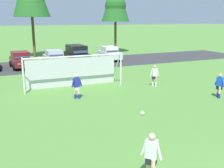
% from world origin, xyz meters
% --- Properties ---
extents(ground_plane, '(400.00, 400.00, 0.00)m').
position_xyz_m(ground_plane, '(0.00, 15.00, 0.00)').
color(ground_plane, '#518438').
extents(parking_lot_strip, '(52.00, 8.40, 0.01)m').
position_xyz_m(parking_lot_strip, '(0.00, 26.02, 0.00)').
color(parking_lot_strip, '#333335').
rests_on(parking_lot_strip, ground).
extents(soccer_ball, '(0.22, 0.22, 0.22)m').
position_xyz_m(soccer_ball, '(1.11, 7.89, 0.11)').
color(soccer_ball, white).
rests_on(soccer_ball, ground).
extents(soccer_goal, '(7.48, 2.18, 2.57)m').
position_xyz_m(soccer_goal, '(-0.62, 15.48, 1.29)').
color(soccer_goal, white).
rests_on(soccer_goal, ground).
extents(player_striker_near, '(0.51, 0.64, 1.64)m').
position_xyz_m(player_striker_near, '(-1.66, 2.64, 0.82)').
color(player_striker_near, beige).
rests_on(player_striker_near, ground).
extents(player_midfield_center, '(0.34, 0.75, 1.64)m').
position_xyz_m(player_midfield_center, '(7.38, 8.68, 0.82)').
color(player_midfield_center, beige).
rests_on(player_midfield_center, ground).
extents(player_defender_far, '(0.71, 0.35, 1.64)m').
position_xyz_m(player_defender_far, '(5.16, 13.02, 0.82)').
color(player_defender_far, tan).
rests_on(player_defender_far, ground).
extents(player_winger_left, '(0.75, 0.30, 1.64)m').
position_xyz_m(player_winger_left, '(-1.27, 12.27, 0.82)').
color(player_winger_left, beige).
rests_on(player_winger_left, ground).
extents(parked_car_slot_left, '(2.26, 4.31, 1.72)m').
position_xyz_m(parked_car_slot_left, '(-3.54, 25.52, 0.88)').
color(parked_car_slot_left, maroon).
rests_on(parked_car_slot_left, ground).
extents(parked_car_slot_center_left, '(2.10, 4.23, 1.72)m').
position_xyz_m(parked_car_slot_center_left, '(0.04, 25.50, 0.88)').
color(parked_car_slot_center_left, '#B2B2BC').
rests_on(parked_car_slot_center_left, ground).
extents(parked_car_slot_center, '(2.21, 4.64, 2.16)m').
position_xyz_m(parked_car_slot_center, '(2.65, 25.52, 1.11)').
color(parked_car_slot_center, black).
rests_on(parked_car_slot_center, ground).
extents(parked_car_slot_center_right, '(2.13, 4.25, 1.72)m').
position_xyz_m(parked_car_slot_center_right, '(7.23, 26.65, 0.88)').
color(parked_car_slot_center_right, silver).
rests_on(parked_car_slot_center_right, ground).
extents(tree_center_back, '(4.21, 4.21, 11.24)m').
position_xyz_m(tree_center_back, '(11.17, 33.48, 7.73)').
color(tree_center_back, brown).
rests_on(tree_center_back, ground).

